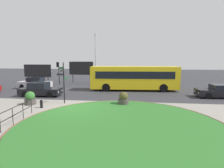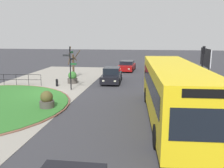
{
  "view_description": "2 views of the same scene",
  "coord_description": "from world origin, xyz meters",
  "views": [
    {
      "loc": [
        4.51,
        -13.28,
        3.88
      ],
      "look_at": [
        2.21,
        5.56,
        1.28
      ],
      "focal_mm": 28.61,
      "sensor_mm": 36.0,
      "label": 1
    },
    {
      "loc": [
        17.24,
        7.85,
        4.53
      ],
      "look_at": [
        1.57,
        5.6,
        1.28
      ],
      "focal_mm": 37.97,
      "sensor_mm": 36.0,
      "label": 2
    }
  ],
  "objects": [
    {
      "name": "planter_kerbside",
      "position": [
        -4.38,
        0.91,
        0.52
      ],
      "size": [
        0.94,
        0.94,
        1.16
      ],
      "color": "#47423D",
      "rests_on": "ground"
    },
    {
      "name": "planter_near_signpost",
      "position": [
        3.67,
        1.77,
        0.52
      ],
      "size": [
        0.91,
        0.91,
        1.15
      ],
      "color": "#47423D",
      "rests_on": "ground"
    },
    {
      "name": "bus_yellow",
      "position": [
        4.57,
        9.32,
        1.63
      ],
      "size": [
        10.93,
        3.09,
        3.03
      ],
      "rotation": [
        0.0,
        0.0,
        0.06
      ],
      "color": "yellow",
      "rests_on": "ground"
    },
    {
      "name": "bollard_foreground",
      "position": [
        -2.84,
        -0.07,
        0.36
      ],
      "size": [
        0.21,
        0.21,
        0.7
      ],
      "color": "black",
      "rests_on": "ground"
    },
    {
      "name": "car_oncoming",
      "position": [
        -8.8,
        9.28,
        0.68
      ],
      "size": [
        4.35,
        1.82,
        1.48
      ],
      "rotation": [
        0.0,
        0.0,
        3.14
      ],
      "color": "#B7B7BC",
      "rests_on": "ground"
    },
    {
      "name": "sidewalk_paving",
      "position": [
        0.0,
        -1.58,
        0.01
      ],
      "size": [
        32.0,
        8.85,
        0.02
      ],
      "primitive_type": "cube",
      "color": "gray",
      "rests_on": "ground"
    },
    {
      "name": "signpost_directional",
      "position": [
        -1.62,
        1.66,
        2.09
      ],
      "size": [
        0.84,
        1.19,
        3.66
      ],
      "color": "black",
      "rests_on": "ground"
    },
    {
      "name": "ground",
      "position": [
        0.0,
        0.0,
        0.0
      ],
      "size": [
        120.0,
        120.0,
        0.0
      ],
      "primitive_type": "plane",
      "color": "#333338"
    },
    {
      "name": "grass_island",
      "position": [
        3.79,
        -3.28,
        0.05
      ],
      "size": [
        12.28,
        12.28,
        0.1
      ],
      "primitive_type": "cylinder",
      "color": "#2D6B28",
      "rests_on": "ground"
    },
    {
      "name": "lamppost_tall",
      "position": [
        -1.39,
        14.02,
        4.19
      ],
      "size": [
        0.32,
        0.32,
        7.79
      ],
      "color": "#B7B7BC",
      "rests_on": "ground"
    },
    {
      "name": "car_far_lane",
      "position": [
        -5.45,
        4.56,
        0.66
      ],
      "size": [
        4.38,
        1.92,
        1.47
      ],
      "rotation": [
        0.0,
        0.0,
        0.04
      ],
      "color": "black",
      "rests_on": "ground"
    },
    {
      "name": "billboard_right",
      "position": [
        -4.44,
        16.46,
        2.37
      ],
      "size": [
        4.35,
        0.61,
        3.56
      ],
      "rotation": [
        0.0,
        0.0,
        -0.11
      ],
      "color": "black",
      "rests_on": "ground"
    },
    {
      "name": "billboard_left",
      "position": [
        -11.37,
        14.67,
        2.01
      ],
      "size": [
        4.77,
        0.19,
        3.09
      ],
      "rotation": [
        0.0,
        0.0,
        -0.01
      ],
      "color": "black",
      "rests_on": "ground"
    },
    {
      "name": "grass_kerb_ring",
      "position": [
        3.79,
        -3.28,
        0.06
      ],
      "size": [
        12.59,
        12.59,
        0.11
      ],
      "primitive_type": "torus",
      "color": "brown",
      "rests_on": "ground"
    },
    {
      "name": "railing_grass_edge",
      "position": [
        -2.58,
        -3.86,
        0.68
      ],
      "size": [
        0.46,
        4.64,
        1.06
      ],
      "rotation": [
        0.0,
        0.0,
        4.8
      ],
      "color": "black",
      "rests_on": "ground"
    },
    {
      "name": "traffic_light_near",
      "position": [
        -7.27,
        13.46,
        2.57
      ],
      "size": [
        0.48,
        0.32,
        3.5
      ],
      "rotation": [
        0.0,
        0.0,
        2.85
      ],
      "color": "black",
      "rests_on": "ground"
    },
    {
      "name": "car_trailing",
      "position": [
        13.33,
        5.94,
        0.63
      ],
      "size": [
        4.53,
        1.96,
        1.36
      ],
      "rotation": [
        0.0,
        0.0,
        3.16
      ],
      "color": "black",
      "rests_on": "ground"
    }
  ]
}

